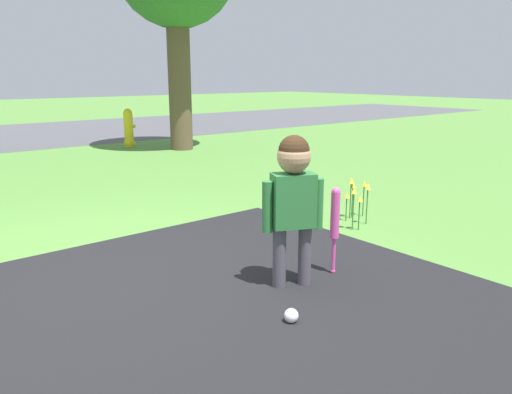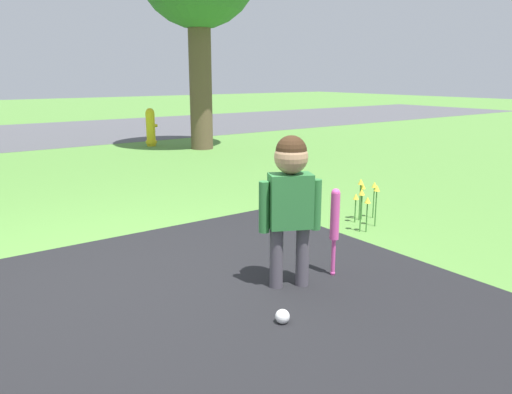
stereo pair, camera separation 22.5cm
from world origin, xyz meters
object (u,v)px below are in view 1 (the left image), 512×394
object	(u,v)px
sports_ball	(291,316)
fire_hydrant	(129,128)
baseball_bat	(335,218)
child	(293,190)

from	to	relation	value
sports_ball	fire_hydrant	xyz separation A→B (m)	(2.62, 7.65, 0.34)
sports_ball	fire_hydrant	size ratio (longest dim) A/B	0.11
baseball_bat	sports_ball	world-z (taller)	baseball_bat
child	sports_ball	size ratio (longest dim) A/B	12.08
child	fire_hydrant	size ratio (longest dim) A/B	1.36
baseball_bat	fire_hydrant	distance (m)	7.52
child	baseball_bat	bearing A→B (deg)	19.71
child	fire_hydrant	distance (m)	7.60
fire_hydrant	baseball_bat	bearing A→B (deg)	-104.21
child	sports_ball	distance (m)	0.85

